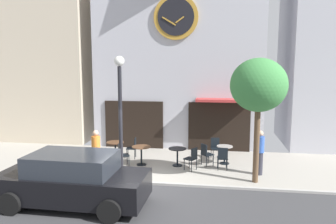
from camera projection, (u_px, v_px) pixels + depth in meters
ground_plane at (128, 190)px, 11.09m from camera, size 24.22×11.13×0.13m
clock_building at (179, 38)px, 16.92m from camera, size 8.25×4.00×10.47m
neighbor_building_left at (50, 12)px, 18.59m from camera, size 5.03×4.32×13.86m
street_lamp at (120, 117)px, 12.01m from camera, size 0.36×0.36×4.37m
street_tree at (259, 86)px, 11.30m from camera, size 1.92×1.72×4.30m
cafe_table_leftmost at (115, 146)px, 14.70m from camera, size 0.75×0.75×0.72m
cafe_table_rightmost at (141, 151)px, 13.68m from camera, size 0.77×0.77×0.77m
cafe_table_center_left at (177, 153)px, 13.58m from camera, size 0.72×0.72×0.73m
cafe_table_center_right at (225, 152)px, 13.86m from camera, size 0.65×0.65×0.75m
cafe_chair_near_lamp at (133, 146)px, 14.66m from camera, size 0.45×0.45×0.90m
cafe_chair_near_tree at (192, 157)px, 13.00m from camera, size 0.55×0.55×0.90m
cafe_chair_under_awning at (216, 147)px, 14.64m from camera, size 0.49×0.49×0.90m
cafe_chair_corner at (122, 153)px, 13.53m from camera, size 0.54×0.54×0.90m
cafe_chair_by_entrance at (206, 153)px, 13.61m from camera, size 0.56×0.56×0.90m
cafe_chair_curbside at (223, 157)px, 13.05m from camera, size 0.42×0.42×0.90m
pedestrian_blue at (260, 152)px, 12.46m from camera, size 0.45×0.45×1.67m
pedestrian_orange at (96, 152)px, 12.53m from camera, size 0.41×0.41×1.67m
parked_car_black at (73, 180)px, 9.76m from camera, size 4.34×2.10×1.55m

